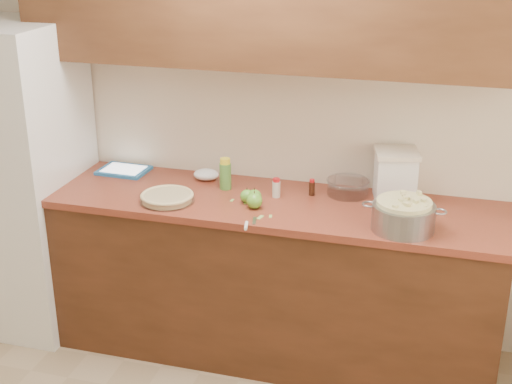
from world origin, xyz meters
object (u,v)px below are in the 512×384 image
(pie, at_px, (167,197))
(colander, at_px, (403,216))
(flour_canister, at_px, (395,175))
(tablet, at_px, (124,170))

(pie, relative_size, colander, 0.72)
(flour_canister, xyz_separation_m, tablet, (-1.57, -0.00, -0.13))
(pie, bearing_deg, tablet, 139.72)
(colander, bearing_deg, pie, 179.15)
(pie, bearing_deg, colander, -0.85)
(colander, height_order, flour_canister, flour_canister)
(colander, distance_m, flour_canister, 0.39)
(pie, height_order, colander, colander)
(pie, distance_m, flour_canister, 1.21)
(colander, xyz_separation_m, tablet, (-1.65, 0.38, -0.06))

